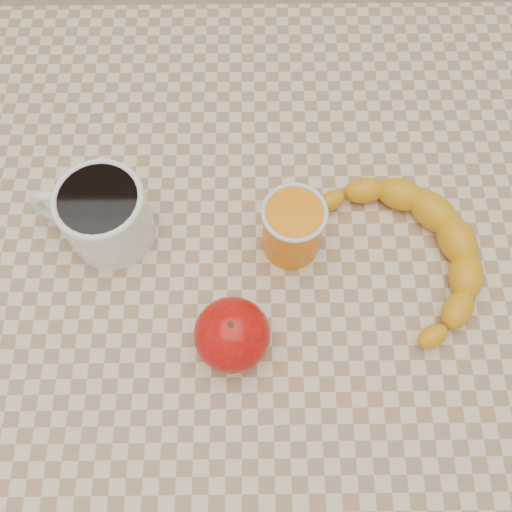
{
  "coord_description": "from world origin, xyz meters",
  "views": [
    {
      "loc": [
        -0.0,
        -0.25,
        1.35
      ],
      "look_at": [
        0.0,
        0.0,
        0.77
      ],
      "focal_mm": 40.0,
      "sensor_mm": 36.0,
      "label": 1
    }
  ],
  "objects_px": {
    "table": "(256,289)",
    "apple": "(232,335)",
    "coffee_mug": "(103,214)",
    "orange_juice_glass": "(293,228)",
    "banana": "(412,251)"
  },
  "relations": [
    {
      "from": "table",
      "to": "apple",
      "type": "bearing_deg",
      "value": -105.06
    },
    {
      "from": "table",
      "to": "coffee_mug",
      "type": "relative_size",
      "value": 5.53
    },
    {
      "from": "orange_juice_glass",
      "to": "apple",
      "type": "distance_m",
      "value": 0.13
    },
    {
      "from": "table",
      "to": "apple",
      "type": "xyz_separation_m",
      "value": [
        -0.03,
        -0.09,
        0.12
      ]
    },
    {
      "from": "table",
      "to": "coffee_mug",
      "type": "bearing_deg",
      "value": 166.11
    },
    {
      "from": "orange_juice_glass",
      "to": "apple",
      "type": "bearing_deg",
      "value": -119.17
    },
    {
      "from": "banana",
      "to": "table",
      "type": "bearing_deg",
      "value": 160.59
    },
    {
      "from": "table",
      "to": "coffee_mug",
      "type": "distance_m",
      "value": 0.22
    },
    {
      "from": "table",
      "to": "apple",
      "type": "height_order",
      "value": "apple"
    },
    {
      "from": "orange_juice_glass",
      "to": "banana",
      "type": "xyz_separation_m",
      "value": [
        0.13,
        -0.02,
        -0.02
      ]
    },
    {
      "from": "table",
      "to": "apple",
      "type": "relative_size",
      "value": 9.0
    },
    {
      "from": "coffee_mug",
      "to": "orange_juice_glass",
      "type": "height_order",
      "value": "coffee_mug"
    },
    {
      "from": "banana",
      "to": "coffee_mug",
      "type": "bearing_deg",
      "value": 152.99
    },
    {
      "from": "table",
      "to": "orange_juice_glass",
      "type": "height_order",
      "value": "orange_juice_glass"
    },
    {
      "from": "coffee_mug",
      "to": "apple",
      "type": "height_order",
      "value": "coffee_mug"
    }
  ]
}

